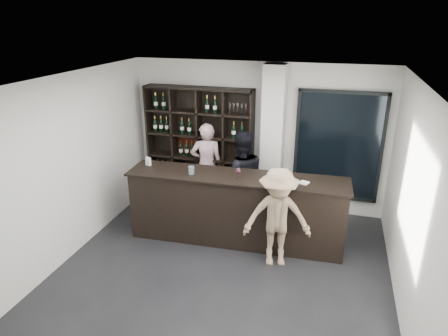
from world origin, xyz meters
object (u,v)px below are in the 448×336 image
(tasting_counter, at_px, (236,209))
(taster_black, at_px, (241,178))
(wine_shelf, at_px, (200,146))
(taster_pink, at_px, (207,165))
(customer, at_px, (277,218))

(tasting_counter, distance_m, taster_black, 0.71)
(taster_black, bearing_deg, tasting_counter, 74.79)
(wine_shelf, bearing_deg, taster_pink, -39.25)
(customer, bearing_deg, taster_pink, 121.98)
(taster_pink, height_order, customer, taster_pink)
(taster_pink, distance_m, customer, 2.40)
(tasting_counter, relative_size, taster_pink, 2.12)
(tasting_counter, xyz_separation_m, taster_pink, (-0.92, 1.20, 0.26))
(wine_shelf, distance_m, taster_black, 1.30)
(wine_shelf, bearing_deg, customer, -44.31)
(taster_pink, relative_size, taster_black, 0.96)
(taster_pink, distance_m, taster_black, 1.01)
(tasting_counter, height_order, customer, customer)
(taster_black, distance_m, customer, 1.43)
(taster_pink, bearing_deg, tasting_counter, 109.64)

